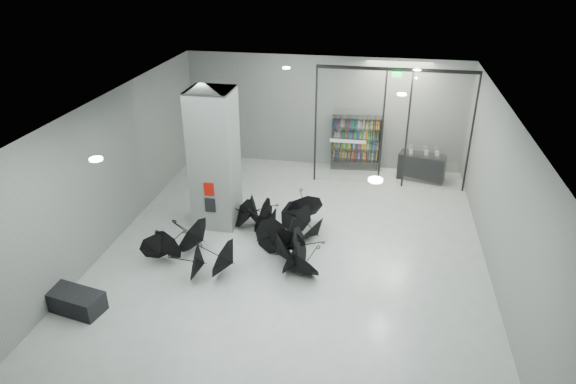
% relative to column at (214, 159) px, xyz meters
% --- Properties ---
extents(room, '(14.00, 14.02, 4.01)m').
position_rel_column_xyz_m(room, '(2.50, -2.00, 0.84)').
color(room, gray).
rests_on(room, ground).
extents(column, '(1.20, 1.20, 4.00)m').
position_rel_column_xyz_m(column, '(0.00, 0.00, 0.00)').
color(column, slate).
rests_on(column, ground).
extents(fire_cabinet, '(0.28, 0.04, 0.38)m').
position_rel_column_xyz_m(fire_cabinet, '(0.00, -0.62, -0.65)').
color(fire_cabinet, '#A50A07').
rests_on(fire_cabinet, column).
extents(info_panel, '(0.30, 0.03, 0.42)m').
position_rel_column_xyz_m(info_panel, '(0.00, -0.62, -1.15)').
color(info_panel, black).
rests_on(info_panel, column).
extents(exit_sign, '(0.30, 0.06, 0.15)m').
position_rel_column_xyz_m(exit_sign, '(4.90, 3.30, 1.82)').
color(exit_sign, '#0CE533').
rests_on(exit_sign, room).
extents(glass_partition, '(5.06, 0.08, 4.00)m').
position_rel_column_xyz_m(glass_partition, '(4.89, 3.50, 0.18)').
color(glass_partition, silver).
rests_on(glass_partition, ground).
extents(bench, '(1.55, 0.89, 0.47)m').
position_rel_column_xyz_m(bench, '(-2.00, -4.52, -1.77)').
color(bench, black).
rests_on(bench, ground).
extents(bookshelf, '(1.82, 0.52, 1.97)m').
position_rel_column_xyz_m(bookshelf, '(3.73, 4.75, -1.01)').
color(bookshelf, black).
rests_on(bookshelf, ground).
extents(shop_counter, '(1.65, 0.98, 0.93)m').
position_rel_column_xyz_m(shop_counter, '(6.05, 4.20, -1.54)').
color(shop_counter, black).
rests_on(shop_counter, ground).
extents(umbrella_cluster, '(4.96, 4.38, 1.31)m').
position_rel_column_xyz_m(umbrella_cluster, '(1.45, -1.34, -1.69)').
color(umbrella_cluster, black).
rests_on(umbrella_cluster, ground).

